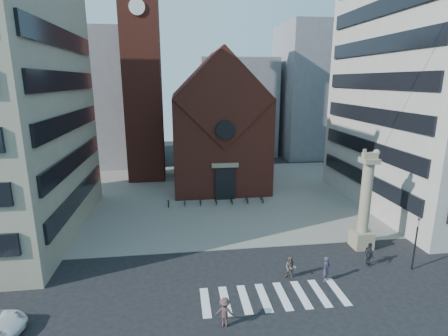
{
  "coord_description": "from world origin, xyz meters",
  "views": [
    {
      "loc": [
        -5.43,
        -22.9,
        14.05
      ],
      "look_at": [
        -1.31,
        8.0,
        6.21
      ],
      "focal_mm": 28.0,
      "sensor_mm": 36.0,
      "label": 1
    }
  ],
  "objects_px": {
    "scooter_0": "(169,203)",
    "pedestrian_0": "(326,269)",
    "lion_column": "(364,210)",
    "pedestrian_2": "(369,254)",
    "pedestrian_1": "(291,268)",
    "traffic_light": "(416,242)"
  },
  "relations": [
    {
      "from": "pedestrian_2",
      "to": "scooter_0",
      "type": "bearing_deg",
      "value": 46.78
    },
    {
      "from": "pedestrian_1",
      "to": "scooter_0",
      "type": "relative_size",
      "value": 1.06
    },
    {
      "from": "pedestrian_1",
      "to": "scooter_0",
      "type": "bearing_deg",
      "value": 147.76
    },
    {
      "from": "pedestrian_0",
      "to": "traffic_light",
      "type": "bearing_deg",
      "value": -33.88
    },
    {
      "from": "pedestrian_0",
      "to": "scooter_0",
      "type": "bearing_deg",
      "value": 85.32
    },
    {
      "from": "lion_column",
      "to": "traffic_light",
      "type": "bearing_deg",
      "value": -63.54
    },
    {
      "from": "lion_column",
      "to": "scooter_0",
      "type": "relative_size",
      "value": 5.37
    },
    {
      "from": "lion_column",
      "to": "pedestrian_1",
      "type": "distance_m",
      "value": 8.99
    },
    {
      "from": "lion_column",
      "to": "pedestrian_2",
      "type": "height_order",
      "value": "lion_column"
    },
    {
      "from": "pedestrian_1",
      "to": "pedestrian_2",
      "type": "distance_m",
      "value": 6.7
    },
    {
      "from": "traffic_light",
      "to": "pedestrian_0",
      "type": "distance_m",
      "value": 7.34
    },
    {
      "from": "pedestrian_1",
      "to": "pedestrian_2",
      "type": "xyz_separation_m",
      "value": [
        6.63,
        0.97,
        0.1
      ]
    },
    {
      "from": "traffic_light",
      "to": "pedestrian_1",
      "type": "xyz_separation_m",
      "value": [
        -9.63,
        0.03,
        -1.43
      ]
    },
    {
      "from": "lion_column",
      "to": "traffic_light",
      "type": "distance_m",
      "value": 4.62
    },
    {
      "from": "lion_column",
      "to": "scooter_0",
      "type": "bearing_deg",
      "value": 143.59
    },
    {
      "from": "scooter_0",
      "to": "pedestrian_0",
      "type": "bearing_deg",
      "value": -55.16
    },
    {
      "from": "pedestrian_0",
      "to": "pedestrian_1",
      "type": "relative_size",
      "value": 1.1
    },
    {
      "from": "lion_column",
      "to": "pedestrian_1",
      "type": "bearing_deg",
      "value": -152.52
    },
    {
      "from": "pedestrian_0",
      "to": "pedestrian_2",
      "type": "xyz_separation_m",
      "value": [
        4.19,
        1.63,
        0.01
      ]
    },
    {
      "from": "pedestrian_0",
      "to": "scooter_0",
      "type": "xyz_separation_m",
      "value": [
        -11.55,
        16.98,
        -0.47
      ]
    },
    {
      "from": "traffic_light",
      "to": "pedestrian_1",
      "type": "bearing_deg",
      "value": 179.83
    },
    {
      "from": "pedestrian_1",
      "to": "scooter_0",
      "type": "height_order",
      "value": "pedestrian_1"
    }
  ]
}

